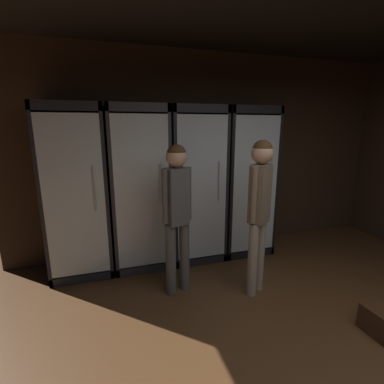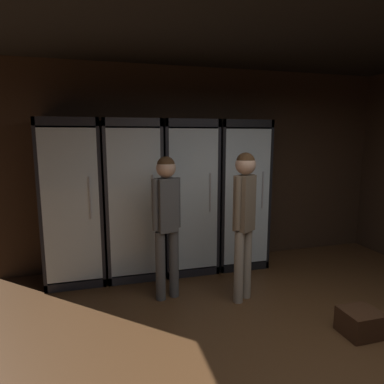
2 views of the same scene
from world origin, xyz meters
The scene contains 7 objects.
wall_back centered at (0.00, 3.03, 1.40)m, with size 6.00×0.06×2.80m, color #382619.
cooler_far_left centered at (-2.00, 2.72, 1.00)m, with size 0.72×0.62×2.06m.
cooler_left centered at (-1.26, 2.73, 1.01)m, with size 0.72×0.62×2.06m.
cooler_center centered at (-0.51, 2.73, 1.01)m, with size 0.72×0.62×2.06m.
cooler_right centered at (0.23, 2.73, 1.01)m, with size 0.72×0.62×2.06m.
shopper_near centered at (-0.15, 1.65, 1.05)m, with size 0.29×0.25×1.68m.
shopper_far centered at (-0.96, 1.91, 1.00)m, with size 0.33×0.22×1.63m.
Camera 1 is at (-1.63, -0.79, 1.80)m, focal length 25.88 mm.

